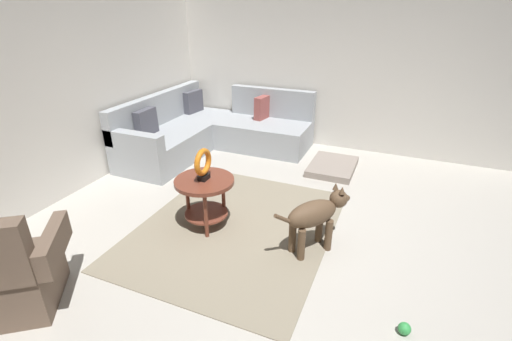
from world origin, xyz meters
The scene contains 11 objects.
ground_plane centered at (0.00, 0.00, -0.05)m, with size 6.00×6.00×0.10m, color #B7B2A8.
wall_back centered at (0.00, 2.94, 1.35)m, with size 6.00×0.12×2.70m, color silver.
wall_right centered at (2.94, 0.00, 1.35)m, with size 0.12×6.00×2.70m, color silver.
area_rug centered at (0.15, 0.70, 0.01)m, with size 2.30×1.90×0.01m, color gray.
sectional_couch centered at (1.99, 2.01, 0.29)m, with size 2.20×2.25×0.88m.
armchair centered at (-1.49, 1.78, 0.32)m, with size 0.96×1.00×0.88m.
side_table centered at (0.08, 1.00, 0.42)m, with size 0.60×0.60×0.54m.
torus_sculpture centered at (0.08, 1.00, 0.71)m, with size 0.28×0.08×0.33m.
dog_bed_mat centered at (1.98, 0.08, 0.04)m, with size 0.80×0.60×0.09m, color gray.
dog centered at (0.12, -0.13, 0.38)m, with size 0.70×0.56×0.63m.
dog_toy_ball centered at (-0.59, -0.98, 0.05)m, with size 0.09×0.09×0.09m, color green.
Camera 1 is at (-2.70, -0.73, 2.15)m, focal length 25.48 mm.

